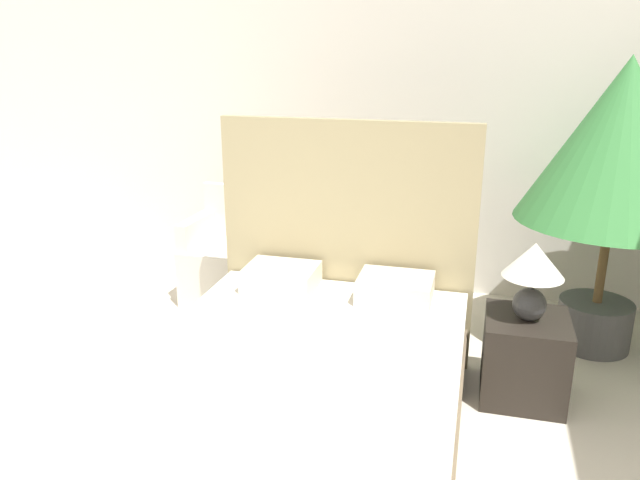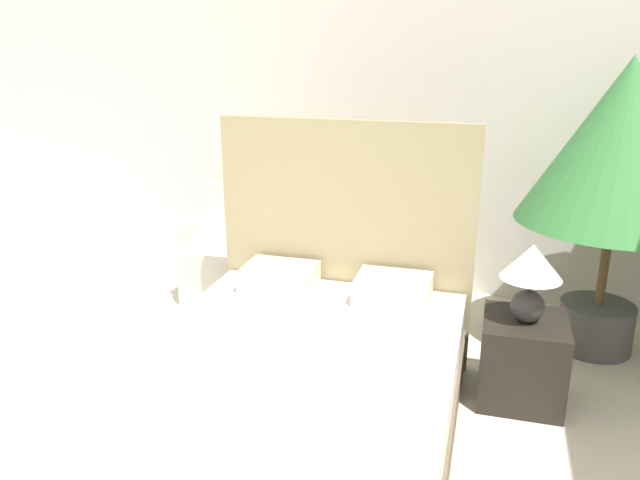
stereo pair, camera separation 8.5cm
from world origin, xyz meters
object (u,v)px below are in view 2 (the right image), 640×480
object	(u,v)px
armchair_near_window_right	(368,277)
nightstand	(522,359)
potted_palm	(621,151)
armchair_near_window_left	(235,263)
side_table	(300,276)
table_lamp	(531,272)
bed	(301,381)

from	to	relation	value
armchair_near_window_right	nightstand	world-z (taller)	armchair_near_window_right
armchair_near_window_right	potted_palm	size ratio (longest dim) A/B	0.46
armchair_near_window_left	side_table	distance (m)	0.56
armchair_near_window_left	nightstand	world-z (taller)	armchair_near_window_left
armchair_near_window_left	table_lamp	bearing A→B (deg)	-21.26
bed	armchair_near_window_left	size ratio (longest dim) A/B	2.34
potted_palm	table_lamp	world-z (taller)	potted_palm
armchair_near_window_left	nightstand	bearing A→B (deg)	-20.88
armchair_near_window_left	potted_palm	size ratio (longest dim) A/B	0.46
nightstand	side_table	size ratio (longest dim) A/B	1.02
bed	armchair_near_window_right	world-z (taller)	bed
table_lamp	bed	bearing A→B (deg)	-149.44
nightstand	table_lamp	distance (m)	0.55
nightstand	bed	bearing A→B (deg)	-149.02
bed	side_table	distance (m)	1.72
side_table	nightstand	bearing A→B (deg)	-29.67
armchair_near_window_right	side_table	distance (m)	0.56
potted_palm	nightstand	distance (m)	1.46
armchair_near_window_right	nightstand	xyz separation A→B (m)	(1.12, -0.95, -0.05)
armchair_near_window_left	nightstand	distance (m)	2.42
bed	potted_palm	world-z (taller)	potted_palm
armchair_near_window_right	armchair_near_window_left	bearing A→B (deg)	175.83
armchair_near_window_left	potted_palm	world-z (taller)	potted_palm
armchair_near_window_right	table_lamp	distance (m)	1.56
armchair_near_window_left	nightstand	size ratio (longest dim) A/B	1.78
side_table	armchair_near_window_left	bearing A→B (deg)	179.84
side_table	bed	bearing A→B (deg)	-72.01
bed	armchair_near_window_right	bearing A→B (deg)	89.24
nightstand	armchair_near_window_right	bearing A→B (deg)	139.53
potted_palm	table_lamp	xyz separation A→B (m)	(-0.51, -0.81, -0.56)
armchair_near_window_right	table_lamp	bearing A→B (deg)	-45.22
bed	side_table	bearing A→B (deg)	107.99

